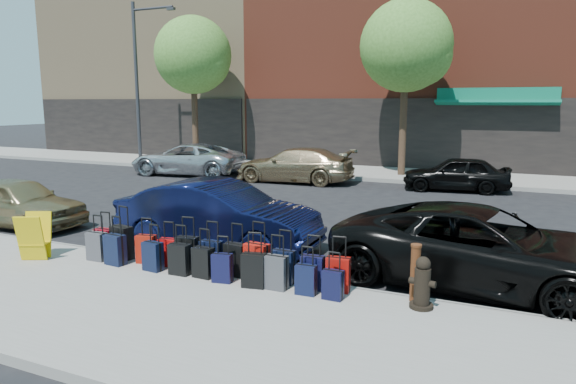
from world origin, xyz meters
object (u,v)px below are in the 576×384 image
at_px(streetlight, 139,73).
at_px(car_near_2, 480,248).
at_px(tree_left, 195,57).
at_px(car_far_0, 187,159).
at_px(car_near_1, 218,215).
at_px(bollard, 415,272).
at_px(car_far_2, 456,174).
at_px(car_far_1, 294,165).
at_px(fire_hydrant, 422,284).
at_px(car_near_0, 18,202).
at_px(tree_center, 409,48).
at_px(suitcase_front_5, 211,257).
at_px(display_rack, 34,237).

relative_size(streetlight, car_near_2, 1.55).
xyz_separation_m(tree_left, streetlight, (-2.94, -0.70, -0.75)).
distance_m(car_near_2, car_far_0, 16.29).
height_order(tree_left, car_near_1, tree_left).
xyz_separation_m(bollard, car_far_2, (-0.65, 11.73, 0.02)).
bearing_deg(car_far_1, car_far_2, 91.43).
relative_size(fire_hydrant, car_far_1, 0.17).
xyz_separation_m(streetlight, bollard, (16.45, -13.46, -4.04)).
bearing_deg(car_near_0, bollard, -98.39).
xyz_separation_m(tree_center, car_near_1, (-1.63, -12.44, -4.66)).
bearing_deg(fire_hydrant, bollard, 132.26).
distance_m(suitcase_front_5, car_far_1, 11.83).
distance_m(display_rack, car_far_2, 14.24).
bearing_deg(suitcase_front_5, car_near_0, 164.81).
bearing_deg(streetlight, car_near_2, -34.65).
relative_size(tree_left, fire_hydrant, 9.01).
xyz_separation_m(tree_left, car_near_0, (2.99, -12.84, -4.76)).
bearing_deg(car_far_1, car_near_1, 10.48).
xyz_separation_m(tree_center, display_rack, (-4.28, -15.03, -4.81)).
height_order(fire_hydrant, car_near_2, car_near_2).
relative_size(tree_center, car_far_2, 1.92).
bearing_deg(tree_left, car_far_1, -23.82).
distance_m(fire_hydrant, display_rack, 7.47).
xyz_separation_m(tree_left, car_far_2, (12.86, -2.43, -4.77)).
bearing_deg(tree_left, car_near_1, -54.51).
bearing_deg(tree_left, bollard, -46.35).
bearing_deg(car_far_0, tree_center, 100.82).
xyz_separation_m(tree_center, car_far_1, (-3.90, -2.91, -4.71)).
xyz_separation_m(tree_center, bollard, (3.01, -14.16, -4.79)).
xyz_separation_m(car_near_2, car_far_1, (-7.77, 9.75, -0.01)).
bearing_deg(tree_left, car_far_2, -10.72).
xyz_separation_m(car_near_1, car_far_1, (-2.28, 9.53, -0.05)).
bearing_deg(car_near_1, car_near_2, -93.54).
bearing_deg(car_far_1, tree_left, -116.76).
xyz_separation_m(tree_left, fire_hydrant, (13.67, -14.40, -4.89)).
xyz_separation_m(bollard, car_near_0, (-10.53, 1.33, 0.03)).
height_order(tree_left, streetlight, streetlight).
bearing_deg(streetlight, car_far_0, -27.12).
distance_m(fire_hydrant, car_near_0, 10.79).
distance_m(tree_center, car_near_2, 14.05).
bearing_deg(car_far_1, car_far_0, -93.19).
distance_m(tree_center, car_far_1, 6.77).
bearing_deg(car_far_1, fire_hydrant, 28.66).
height_order(car_near_0, car_near_2, car_near_2).
xyz_separation_m(tree_left, tree_center, (10.50, 0.00, 0.00)).
distance_m(display_rack, car_far_0, 13.09).
xyz_separation_m(car_near_2, car_far_2, (-1.51, 10.23, -0.07)).
bearing_deg(car_near_0, car_far_2, -44.71).
bearing_deg(car_far_1, car_near_0, -22.94).
relative_size(suitcase_front_5, car_near_2, 0.18).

